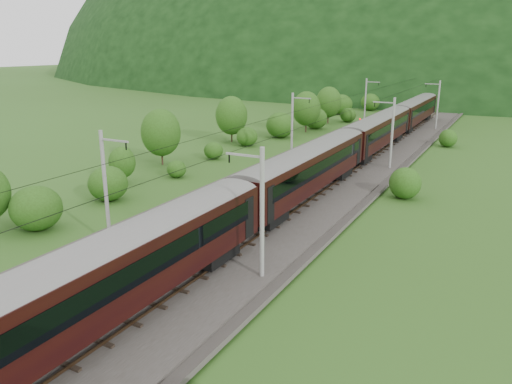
% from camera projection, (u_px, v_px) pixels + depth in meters
% --- Properties ---
extents(ground, '(600.00, 600.00, 0.00)m').
position_uv_depth(ground, '(180.00, 260.00, 33.37)').
color(ground, '#2E5219').
rests_on(ground, ground).
extents(railbed, '(14.00, 220.00, 0.30)m').
position_uv_depth(railbed, '(251.00, 215.00, 41.79)').
color(railbed, '#38332D').
rests_on(railbed, ground).
extents(track_left, '(2.40, 220.00, 0.27)m').
position_uv_depth(track_left, '(227.00, 209.00, 42.82)').
color(track_left, brown).
rests_on(track_left, railbed).
extents(track_right, '(2.40, 220.00, 0.27)m').
position_uv_depth(track_right, '(277.00, 217.00, 40.65)').
color(track_right, brown).
rests_on(track_right, railbed).
extents(catenary_left, '(2.54, 192.28, 8.00)m').
position_uv_depth(catenary_left, '(293.00, 124.00, 61.96)').
color(catenary_left, gray).
rests_on(catenary_left, railbed).
extents(catenary_right, '(2.54, 192.28, 8.00)m').
position_uv_depth(catenary_right, '(392.00, 131.00, 56.42)').
color(catenary_right, gray).
rests_on(catenary_right, railbed).
extents(overhead_wires, '(4.83, 198.00, 0.03)m').
position_uv_depth(overhead_wires, '(251.00, 133.00, 39.84)').
color(overhead_wires, black).
rests_on(overhead_wires, ground).
extents(mountain_main, '(504.00, 360.00, 244.00)m').
position_uv_depth(mountain_main, '(487.00, 74.00, 253.42)').
color(mountain_main, black).
rests_on(mountain_main, ground).
extents(mountain_ridge, '(336.00, 280.00, 132.00)m').
position_uv_depth(mountain_ridge, '(300.00, 67.00, 341.53)').
color(mountain_ridge, black).
rests_on(mountain_ridge, ground).
extents(train, '(3.19, 177.19, 5.56)m').
position_uv_depth(train, '(306.00, 163.00, 44.60)').
color(train, black).
rests_on(train, ground).
extents(hazard_post_near, '(0.16, 0.16, 1.46)m').
position_uv_depth(hazard_post_near, '(315.00, 167.00, 54.54)').
color(hazard_post_near, red).
rests_on(hazard_post_near, railbed).
extents(hazard_post_far, '(0.17, 0.17, 1.60)m').
position_uv_depth(hazard_post_far, '(396.00, 124.00, 84.31)').
color(hazard_post_far, red).
rests_on(hazard_post_far, railbed).
extents(signal, '(0.26, 0.26, 2.33)m').
position_uv_depth(signal, '(360.00, 124.00, 80.27)').
color(signal, black).
rests_on(signal, railbed).
extents(vegetation_left, '(13.84, 148.52, 6.96)m').
position_uv_depth(vegetation_left, '(196.00, 143.00, 58.43)').
color(vegetation_left, '#264913').
rests_on(vegetation_left, ground).
extents(vegetation_right, '(6.39, 89.14, 2.70)m').
position_uv_depth(vegetation_right, '(381.00, 235.00, 34.42)').
color(vegetation_right, '#264913').
rests_on(vegetation_right, ground).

